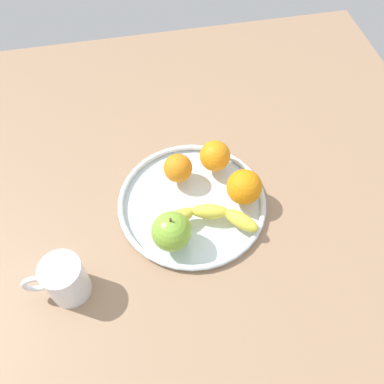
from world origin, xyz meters
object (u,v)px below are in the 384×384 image
object	(u,v)px
orange_front_left	(178,168)
orange_center	(215,156)
orange_front_right	(244,187)
banana	(207,217)
fruit_bowl	(192,202)
ambient_mug	(64,280)
apple	(172,231)

from	to	relation	value
orange_front_left	orange_center	bearing A→B (deg)	-169.89
orange_front_right	banana	bearing A→B (deg)	26.37
fruit_bowl	orange_center	bearing A→B (deg)	-129.51
orange_center	fruit_bowl	bearing A→B (deg)	50.49
banana	orange_front_left	bearing A→B (deg)	-58.70
orange_front_left	ambient_mug	world-z (taller)	ambient_mug
fruit_bowl	orange_front_left	bearing A→B (deg)	-75.25
orange_front_right	apple	bearing A→B (deg)	24.44
orange_front_right	ambient_mug	size ratio (longest dim) A/B	0.65
fruit_bowl	apple	bearing A→B (deg)	56.78
banana	orange_front_right	xyz separation A→B (cm)	(-8.48, -4.20, 2.11)
fruit_bowl	orange_front_right	xyz separation A→B (cm)	(-10.49, 1.26, 4.50)
apple	orange_front_left	size ratio (longest dim) A/B	1.38
orange_front_right	orange_center	world-z (taller)	orange_front_right
banana	orange_front_left	xyz separation A→B (cm)	(3.74, -12.00, 1.56)
fruit_bowl	apple	size ratio (longest dim) A/B	3.66
fruit_bowl	ambient_mug	distance (cm)	29.53
apple	orange_front_right	bearing A→B (deg)	-155.56
orange_center	ambient_mug	bearing A→B (deg)	34.10
apple	orange_center	xyz separation A→B (cm)	(-12.23, -16.60, -0.52)
orange_center	orange_front_left	bearing A→B (deg)	10.11
banana	orange_front_left	world-z (taller)	orange_front_left
orange_center	ambient_mug	distance (cm)	39.12
apple	orange_front_right	world-z (taller)	apple
apple	orange_front_left	distance (cm)	15.63
fruit_bowl	orange_center	xyz separation A→B (cm)	(-6.62, -8.02, 4.21)
fruit_bowl	apple	xyz separation A→B (cm)	(5.62, 8.58, 4.73)
fruit_bowl	banana	bearing A→B (deg)	110.26
orange_front_left	orange_front_right	bearing A→B (deg)	147.46
orange_front_left	ambient_mug	distance (cm)	31.57
apple	orange_center	size ratio (longest dim) A/B	1.28
apple	orange_center	distance (cm)	20.63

